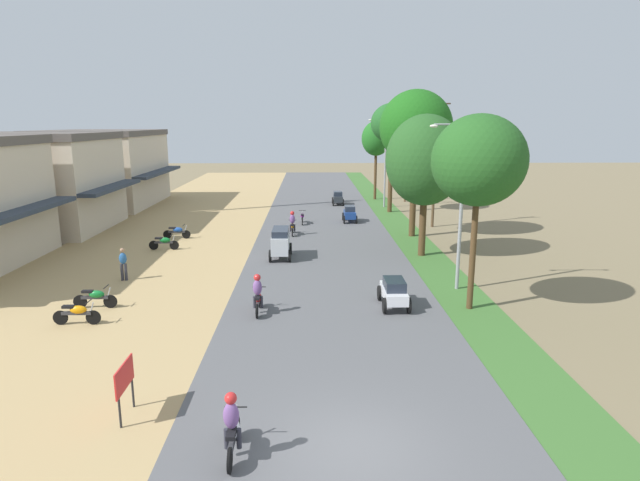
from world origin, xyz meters
The scene contains 28 objects.
ground_plane centered at (0.00, 0.00, 0.00)m, with size 180.00×180.00×0.00m, color #7A6B4C.
road_strip centered at (0.00, 0.00, 0.04)m, with size 9.00×140.00×0.08m, color #565659.
median_strip centered at (5.70, 0.00, 0.03)m, with size 2.40×140.00×0.06m, color #3D6B2D.
shophouse_mid centered at (-19.98, 26.55, 3.46)m, with size 10.13×9.16×6.90m.
shophouse_far centered at (-19.98, 38.25, 3.46)m, with size 10.22×11.91×6.90m.
parked_motorbike_nearest centered at (-9.83, 8.06, 0.55)m, with size 1.80×0.54×0.94m.
parked_motorbike_second centered at (-9.86, 9.90, 0.55)m, with size 1.80×0.54×0.94m.
parked_motorbike_third centered at (-9.77, 20.12, 0.55)m, with size 1.80×0.54×0.94m.
parked_motorbike_fourth centered at (-9.76, 23.25, 0.55)m, with size 1.80×0.54×0.94m.
street_signboard centered at (-5.78, 1.54, 1.11)m, with size 0.06×1.30×1.50m.
pedestrian_on_shoulder centered at (-10.04, 13.84, 0.96)m, with size 0.39×0.28×1.62m.
median_tree_nearest centered at (5.61, 9.57, 6.12)m, with size 3.69×3.69×7.87m.
median_tree_second centered at (5.48, 18.49, 5.50)m, with size 4.44×4.44×7.99m.
median_tree_third centered at (5.93, 23.79, 7.23)m, with size 4.71×4.71×9.62m.
median_tree_fourth centered at (5.89, 33.64, 7.44)m, with size 3.52×3.52×9.10m.
median_tree_fifth centered at (5.56, 41.29, 6.00)m, with size 2.85×2.85×7.67m.
streetlamp_near centered at (5.80, 12.19, 4.44)m, with size 3.16×0.20×7.59m.
streetlamp_mid centered at (5.80, 36.36, 4.63)m, with size 3.16×0.20×7.94m.
utility_pole_near centered at (8.34, 39.98, 4.64)m, with size 1.80×0.20×8.91m.
utility_pole_far centered at (8.11, 27.24, 4.88)m, with size 1.80×0.20×9.37m.
car_sedan_white centered at (2.49, 9.78, 0.74)m, with size 1.10×2.26×1.19m.
car_van_silver centered at (-2.64, 17.95, 1.02)m, with size 1.19×2.41×1.67m.
car_hatchback_blue centered at (2.10, 28.96, 0.75)m, with size 1.04×2.00×1.23m.
car_hatchback_charcoal centered at (1.65, 37.64, 0.75)m, with size 1.04×2.00×1.23m.
motorbike_ahead_second centered at (-2.77, -0.21, 0.86)m, with size 0.54×1.80×1.66m.
motorbike_ahead_third centered at (-3.08, 9.12, 0.86)m, with size 0.54×1.80×1.66m.
motorbike_ahead_fourth centered at (-2.16, 24.21, 0.86)m, with size 0.54×1.80×1.66m.
motorbike_ahead_fifth centered at (-1.54, 28.31, 0.57)m, with size 0.54×1.80×0.94m.
Camera 1 is at (-1.00, -10.98, 7.59)m, focal length 29.58 mm.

